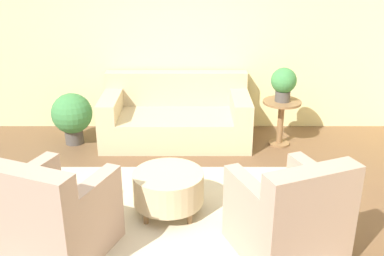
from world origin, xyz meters
TOP-DOWN VIEW (x-y plane):
  - ground_plane at (0.00, 0.00)m, footprint 16.00×16.00m
  - wall_back at (0.00, 2.54)m, footprint 8.97×0.12m
  - rug at (0.00, 0.00)m, footprint 2.87×2.23m
  - couch at (-0.05, 2.00)m, footprint 1.97×0.99m
  - armchair_left at (-0.99, -0.53)m, footprint 1.04×1.06m
  - armchair_right at (0.99, -0.53)m, footprint 1.04×1.06m
  - ottoman_table at (-0.06, 0.14)m, footprint 0.70×0.70m
  - side_table at (1.35, 1.81)m, footprint 0.50×0.50m
  - potted_plant_on_side_table at (1.35, 1.81)m, footprint 0.33×0.33m
  - potted_plant_floor at (-1.43, 1.87)m, footprint 0.54×0.54m

SIDE VIEW (x-z plane):
  - ground_plane at x=0.00m, z-range 0.00..0.00m
  - rug at x=0.00m, z-range 0.00..0.01m
  - ottoman_table at x=-0.06m, z-range 0.07..0.50m
  - couch at x=-0.05m, z-range -0.13..0.75m
  - armchair_left at x=-0.99m, z-range -0.10..0.83m
  - armchair_right at x=0.99m, z-range -0.10..0.83m
  - potted_plant_floor at x=-1.43m, z-range 0.06..0.76m
  - side_table at x=1.35m, z-range 0.11..0.73m
  - potted_plant_on_side_table at x=1.35m, z-range 0.65..1.09m
  - wall_back at x=0.00m, z-range 0.00..2.80m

